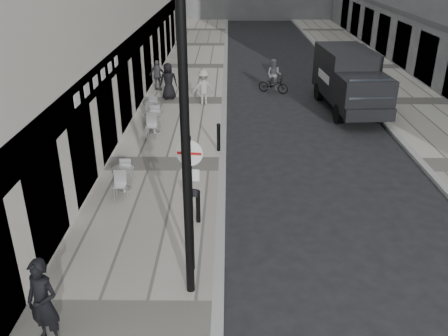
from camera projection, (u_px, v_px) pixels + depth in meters
The scene contains 15 objects.
sidewalk at pixel (184, 101), 23.43m from camera, with size 4.00×60.00×0.12m, color #A8A398.
far_sidewalk at pixel (407, 102), 23.33m from camera, with size 4.00×60.00×0.12m, color #A8A398.
walking_man at pixel (43, 303), 8.61m from camera, with size 0.66×0.43×1.81m, color black.
sign_post at pixel (191, 188), 10.14m from camera, with size 0.57×0.14×3.30m.
lamppost at pixel (185, 121), 8.72m from camera, with size 0.31×0.31×6.98m.
bollard_near at pixel (198, 207), 12.74m from camera, with size 0.12×0.12×0.91m, color black.
bollard_far at pixel (219, 138), 17.32m from camera, with size 0.13×0.13×0.98m, color black.
panel_van at pixel (349, 77), 21.83m from camera, with size 2.51×5.89×2.71m.
cyclist at pixel (274, 80), 24.77m from camera, with size 1.72×1.19×1.76m.
pedestrian_a at pixel (158, 75), 24.74m from camera, with size 0.93×0.39×1.58m, color #545458.
pedestrian_b at pixel (204, 87), 22.40m from camera, with size 1.08×0.62×1.67m, color #A29B95.
pedestrian_c at pixel (168, 81), 23.23m from camera, with size 0.87×0.57×1.79m, color black.
cafe_table_near at pixel (124, 177), 14.48m from camera, with size 0.67×1.51×0.86m.
cafe_table_mid at pixel (152, 110), 20.48m from camera, with size 0.72×1.62×0.92m.
cafe_table_far at pixel (154, 121), 19.07m from camera, with size 0.77×1.74×0.99m.
Camera 1 is at (0.20, -4.64, 6.86)m, focal length 38.00 mm.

